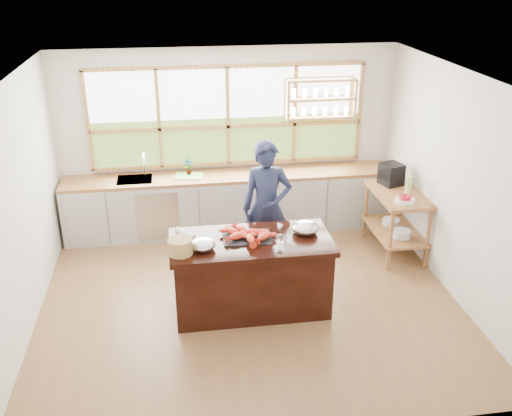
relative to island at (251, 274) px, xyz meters
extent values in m
plane|color=brown|center=(0.00, 0.20, -0.45)|extent=(5.00, 5.00, 0.00)
cube|color=beige|center=(0.00, 2.45, 0.90)|extent=(5.00, 0.02, 2.70)
cube|color=beige|center=(0.00, -2.05, 0.90)|extent=(5.00, 0.02, 2.70)
cube|color=beige|center=(-2.50, 0.20, 0.90)|extent=(0.02, 4.50, 2.70)
cube|color=beige|center=(2.50, 0.20, 0.90)|extent=(0.02, 4.50, 2.70)
cube|color=white|center=(0.00, 0.20, 2.25)|extent=(5.00, 4.50, 0.02)
cube|color=tan|center=(0.00, 2.42, 1.25)|extent=(4.05, 0.06, 1.50)
cube|color=white|center=(0.00, 2.44, 1.59)|extent=(3.98, 0.01, 0.75)
cube|color=#406420|center=(0.00, 2.44, 0.87)|extent=(3.98, 0.01, 0.70)
cube|color=tan|center=(1.35, 2.31, 1.77)|extent=(1.00, 0.28, 0.03)
cube|color=tan|center=(1.35, 2.31, 1.50)|extent=(1.00, 0.28, 0.03)
cube|color=tan|center=(1.35, 2.31, 1.22)|extent=(1.00, 0.28, 0.03)
cube|color=tan|center=(0.85, 2.31, 1.50)|extent=(0.03, 0.28, 0.55)
cube|color=tan|center=(1.85, 2.31, 1.50)|extent=(0.03, 0.28, 0.55)
cube|color=#B1AFA7|center=(0.00, 2.14, -0.03)|extent=(4.90, 0.62, 0.85)
cube|color=#B7B8BE|center=(-1.10, 1.82, -0.02)|extent=(0.60, 0.01, 0.72)
cube|color=#9F623E|center=(0.00, 2.14, 0.42)|extent=(4.90, 0.62, 0.05)
cube|color=#B7B8BE|center=(-1.40, 2.14, 0.37)|extent=(0.50, 0.42, 0.16)
cube|color=#9F623E|center=(2.45, 0.60, 0.00)|extent=(0.04, 0.04, 0.90)
cube|color=#9F623E|center=(2.45, 1.60, 0.00)|extent=(0.04, 0.04, 0.90)
cube|color=#9F623E|center=(1.93, 0.60, 0.00)|extent=(0.04, 0.04, 0.90)
cube|color=#9F623E|center=(1.93, 1.60, 0.00)|extent=(0.04, 0.04, 0.90)
cube|color=#9F623E|center=(2.19, 1.10, -0.13)|extent=(0.62, 1.10, 0.03)
cube|color=#9F623E|center=(2.19, 1.10, 0.42)|extent=(0.62, 1.10, 0.05)
cylinder|color=silver|center=(2.19, 0.85, -0.07)|extent=(0.24, 0.24, 0.11)
cylinder|color=silver|center=(2.19, 1.25, -0.07)|extent=(0.24, 0.24, 0.09)
cube|color=black|center=(0.00, 0.00, -0.03)|extent=(1.77, 0.82, 0.84)
cube|color=black|center=(0.00, 0.00, 0.42)|extent=(1.85, 0.90, 0.06)
imported|color=#1A203B|center=(0.34, 0.92, 0.43)|extent=(0.69, 0.50, 1.76)
imported|color=slate|center=(-0.62, 2.20, 0.58)|extent=(0.15, 0.11, 0.26)
cube|color=#75CD4E|center=(-0.62, 2.14, 0.45)|extent=(0.44, 0.36, 0.01)
cube|color=black|center=(2.19, 1.42, 0.60)|extent=(0.34, 0.35, 0.31)
cylinder|color=#A5C260|center=(2.24, 0.93, 0.60)|extent=(0.08, 0.08, 0.30)
cylinder|color=silver|center=(2.14, 0.76, 0.47)|extent=(0.26, 0.26, 0.05)
sphere|color=red|center=(2.19, 0.76, 0.52)|extent=(0.07, 0.07, 0.07)
sphere|color=red|center=(2.16, 0.81, 0.52)|extent=(0.07, 0.07, 0.07)
sphere|color=red|center=(2.10, 0.79, 0.52)|extent=(0.07, 0.07, 0.07)
sphere|color=red|center=(2.10, 0.73, 0.52)|extent=(0.07, 0.07, 0.07)
sphere|color=red|center=(2.16, 0.71, 0.52)|extent=(0.07, 0.07, 0.07)
cube|color=black|center=(-0.04, 0.05, 0.45)|extent=(0.57, 0.43, 0.02)
ellipsoid|color=#EA5524|center=(-0.16, 0.00, 0.50)|extent=(0.23, 0.15, 0.08)
ellipsoid|color=#EA5524|center=(0.04, 0.07, 0.50)|extent=(0.23, 0.14, 0.08)
ellipsoid|color=#EA5524|center=(0.14, -0.05, 0.50)|extent=(0.21, 0.21, 0.08)
ellipsoid|color=#EA5524|center=(-0.09, 0.17, 0.50)|extent=(0.18, 0.23, 0.08)
ellipsoid|color=#EA5524|center=(-0.02, -0.09, 0.50)|extent=(0.11, 0.22, 0.08)
ellipsoid|color=#EA5524|center=(-0.20, 0.13, 0.50)|extent=(0.20, 0.22, 0.08)
ellipsoid|color=#B7B8BE|center=(-0.55, -0.15, 0.51)|extent=(0.28, 0.28, 0.13)
ellipsoid|color=#B7B8BE|center=(0.65, 0.09, 0.51)|extent=(0.32, 0.32, 0.15)
cylinder|color=white|center=(0.27, -0.33, 0.45)|extent=(0.06, 0.06, 0.01)
cylinder|color=white|center=(0.27, -0.33, 0.52)|extent=(0.01, 0.01, 0.13)
ellipsoid|color=white|center=(0.27, -0.33, 0.62)|extent=(0.08, 0.08, 0.10)
cylinder|color=#A87F48|center=(-0.80, -0.21, 0.53)|extent=(0.27, 0.27, 0.17)
cylinder|color=silver|center=(-0.74, 0.18, 0.49)|extent=(0.24, 0.29, 0.08)
camera|label=1|loc=(-0.79, -5.72, 3.42)|focal=40.00mm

